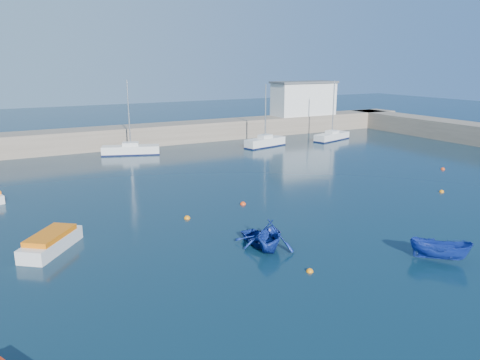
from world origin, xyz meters
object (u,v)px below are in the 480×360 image
sailboat_8 (332,136)px  motorboat_1 (51,242)px  dinghy_center (260,239)px  dinghy_right (440,250)px  sailboat_7 (265,142)px  dinghy_left (269,235)px  sailboat_6 (131,150)px  harbor_office (304,99)px

sailboat_8 → motorboat_1: bearing=103.1°
sailboat_8 → dinghy_center: size_ratio=2.56×
sailboat_8 → dinghy_right: 41.75m
sailboat_7 → dinghy_left: 34.90m
dinghy_left → dinghy_right: (7.57, -5.90, -0.28)m
sailboat_6 → sailboat_7: 17.30m
sailboat_6 → sailboat_8: 28.34m
sailboat_7 → dinghy_left: bearing=135.2°
sailboat_8 → motorboat_1: (-40.63, -23.66, -0.02)m
dinghy_center → sailboat_8: bearing=42.4°
sailboat_6 → dinghy_center: bearing=-162.4°
harbor_office → dinghy_center: harbor_office is taller
sailboat_8 → dinghy_right: sailboat_8 is taller
dinghy_left → dinghy_right: size_ratio=1.06×
sailboat_7 → dinghy_center: bearing=134.3°
harbor_office → dinghy_center: bearing=-129.1°
harbor_office → dinghy_center: size_ratio=3.07×
harbor_office → sailboat_6: 30.58m
harbor_office → motorboat_1: harbor_office is taller
harbor_office → sailboat_7: sailboat_7 is taller
sailboat_8 → dinghy_left: (-29.28, -29.76, 0.36)m
harbor_office → motorboat_1: size_ratio=2.19×
dinghy_left → dinghy_right: dinghy_left is taller
sailboat_7 → motorboat_1: 37.84m
harbor_office → dinghy_center: (-30.85, -37.91, -4.76)m
dinghy_center → dinghy_left: dinghy_left is taller
sailboat_7 → motorboat_1: bearing=115.3°
sailboat_8 → dinghy_right: bearing=131.6°
sailboat_8 → sailboat_7: bearing=72.6°
harbor_office → motorboat_1: 53.60m
sailboat_6 → dinghy_left: sailboat_6 is taller
harbor_office → sailboat_6: size_ratio=1.13×
sailboat_6 → motorboat_1: 29.71m
sailboat_7 → sailboat_8: 11.15m
sailboat_6 → dinghy_center: sailboat_6 is taller
sailboat_7 → motorboat_1: size_ratio=1.76×
sailboat_7 → dinghy_center: (-18.16, -28.87, -0.30)m
motorboat_1 → sailboat_8: bearing=68.4°
dinghy_left → motorboat_1: bearing=-170.6°
sailboat_7 → dinghy_center: size_ratio=2.48×
sailboat_7 → dinghy_center: 34.11m
sailboat_8 → motorboat_1: sailboat_8 is taller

